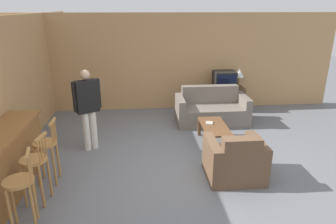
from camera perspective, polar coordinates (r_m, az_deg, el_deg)
name	(u,v)px	position (r m, az deg, el deg)	size (l,w,h in m)	color
ground_plane	(183,174)	(5.32, 2.81, -11.65)	(24.00, 24.00, 0.00)	slate
wall_back	(166,62)	(8.27, -0.42, 9.42)	(9.40, 0.08, 2.60)	tan
wall_left	(15,86)	(6.47, -27.19, 4.38)	(0.08, 8.61, 2.60)	tan
bar_chair_near	(21,188)	(4.30, -26.22, -12.87)	(0.46, 0.46, 1.07)	#B77F42
bar_chair_mid	(35,166)	(4.74, -23.96, -9.41)	(0.42, 0.42, 1.07)	#B77F42
bar_chair_far	(47,149)	(5.21, -22.12, -6.51)	(0.38, 0.38, 1.07)	#B77F42
couch_far	(211,110)	(7.50, 8.26, 0.33)	(1.73, 0.87, 0.87)	#70665B
armchair_near	(235,161)	(5.18, 12.60, -9.06)	(0.92, 0.83, 0.85)	brown
coffee_table	(214,128)	(6.28, 8.80, -3.12)	(0.51, 1.06, 0.43)	brown
tv_unit	(223,99)	(8.49, 10.45, 2.53)	(1.11, 0.44, 0.63)	#513823
tv	(224,80)	(8.35, 10.69, 6.10)	(0.58, 0.49, 0.46)	black
book_on_table	(209,123)	(6.33, 7.87, -2.09)	(0.17, 0.19, 0.03)	#B7AD99
table_lamp	(239,73)	(8.43, 13.35, 7.23)	(0.28, 0.28, 0.54)	brown
person_by_window	(88,106)	(6.02, -15.04, 1.14)	(0.50, 0.35, 1.63)	silver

